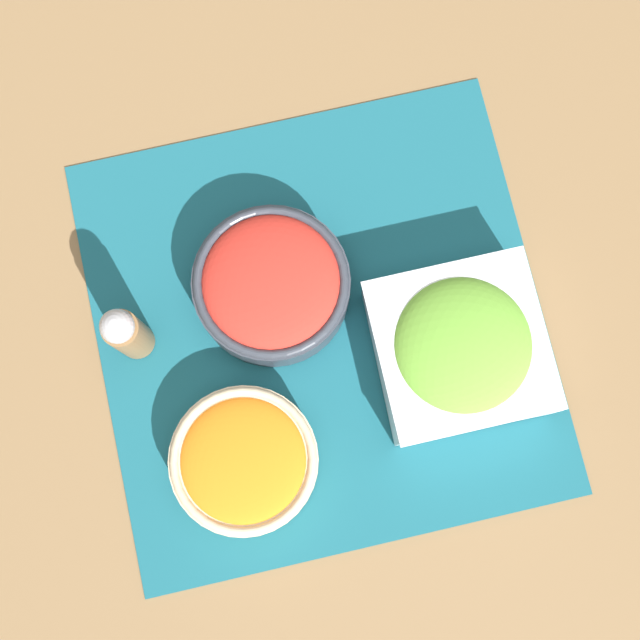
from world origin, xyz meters
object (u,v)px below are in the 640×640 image
(tomato_bowl, at_px, (272,285))
(lettuce_bowl, at_px, (460,347))
(carrot_bowl, at_px, (244,461))
(pepper_shaker, at_px, (126,333))

(tomato_bowl, relative_size, lettuce_bowl, 0.96)
(lettuce_bowl, bearing_deg, carrot_bowl, 14.60)
(tomato_bowl, bearing_deg, lettuce_bowl, 148.20)
(lettuce_bowl, height_order, pepper_shaker, pepper_shaker)
(carrot_bowl, relative_size, pepper_shaker, 1.32)
(carrot_bowl, xyz_separation_m, lettuce_bowl, (-0.23, -0.06, 0.01))
(carrot_bowl, distance_m, lettuce_bowl, 0.23)
(tomato_bowl, height_order, carrot_bowl, tomato_bowl)
(carrot_bowl, bearing_deg, tomato_bowl, -111.07)
(carrot_bowl, height_order, pepper_shaker, pepper_shaker)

